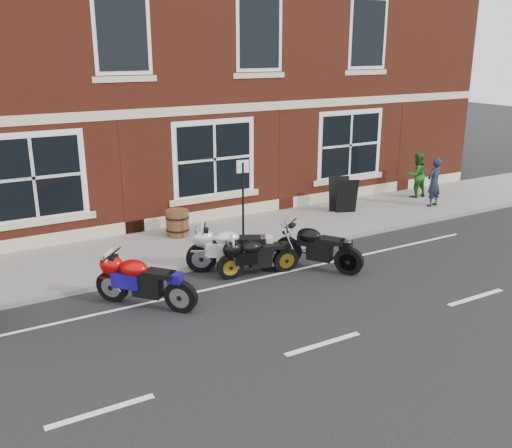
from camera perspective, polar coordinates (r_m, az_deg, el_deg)
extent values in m
plane|color=black|center=(12.79, -1.27, -6.19)|extent=(80.00, 80.00, 0.00)
cube|color=slate|center=(15.29, -6.65, -2.04)|extent=(30.00, 3.00, 0.12)
cube|color=slate|center=(13.94, -4.06, -3.92)|extent=(30.00, 0.16, 0.12)
cube|color=maroon|center=(21.57, -15.62, 19.13)|extent=(24.00, 12.00, 12.00)
cylinder|color=black|center=(12.29, -14.08, -5.98)|extent=(0.56, 0.62, 0.70)
cylinder|color=black|center=(11.55, -7.45, -7.13)|extent=(0.56, 0.62, 0.70)
cube|color=black|center=(11.78, -11.20, -4.87)|extent=(0.77, 0.83, 0.24)
ellipsoid|color=#9B0806|center=(11.82, -11.92, -4.17)|extent=(0.69, 0.72, 0.35)
cube|color=black|center=(11.55, -9.35, -4.76)|extent=(0.61, 0.64, 0.11)
cylinder|color=black|center=(13.07, -2.65, -4.24)|extent=(0.62, 0.23, 0.60)
cylinder|color=black|center=(13.49, 2.95, -3.54)|extent=(0.62, 0.23, 0.60)
cube|color=black|center=(13.13, 0.00, -2.61)|extent=(0.78, 0.36, 0.21)
ellipsoid|color=black|center=(13.05, -0.59, -2.21)|extent=(0.58, 0.43, 0.30)
cube|color=black|center=(13.23, 1.55, -2.12)|extent=(0.56, 0.34, 0.09)
cylinder|color=black|center=(13.49, -5.48, -3.34)|extent=(0.70, 0.46, 0.72)
cylinder|color=black|center=(13.50, 1.41, -3.26)|extent=(0.70, 0.46, 0.72)
cube|color=black|center=(13.34, -2.29, -1.78)|extent=(0.92, 0.65, 0.25)
ellipsoid|color=#AEAFB3|center=(13.30, -3.02, -1.24)|extent=(0.74, 0.65, 0.36)
cube|color=black|center=(13.32, -0.37, -1.39)|extent=(0.68, 0.54, 0.11)
cylinder|color=black|center=(13.98, 3.28, -2.60)|extent=(0.49, 0.65, 0.69)
cylinder|color=black|center=(13.46, 9.32, -3.62)|extent=(0.49, 0.65, 0.69)
cube|color=black|center=(13.60, 6.08, -1.63)|extent=(0.68, 0.86, 0.24)
ellipsoid|color=black|center=(13.61, 5.47, -1.01)|extent=(0.65, 0.71, 0.34)
cube|color=black|center=(13.43, 7.79, -1.55)|extent=(0.55, 0.65, 0.11)
imported|color=black|center=(19.32, 17.37, 4.00)|extent=(0.63, 0.48, 1.58)
imported|color=#1B5718|center=(20.36, 15.75, 4.75)|extent=(0.80, 0.66, 1.54)
cylinder|color=#533316|center=(15.75, -7.87, 0.11)|extent=(0.62, 0.62, 0.72)
cylinder|color=black|center=(15.80, -7.84, -0.49)|extent=(0.65, 0.65, 0.05)
cylinder|color=black|center=(15.70, -7.89, 0.71)|extent=(0.65, 0.65, 0.05)
cylinder|color=black|center=(14.52, -1.30, 1.86)|extent=(0.06, 0.06, 2.22)
cube|color=silver|center=(14.28, -1.33, 5.77)|extent=(0.32, 0.07, 0.32)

